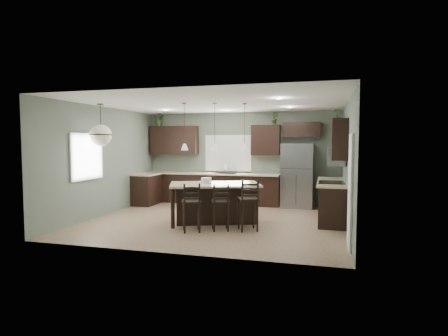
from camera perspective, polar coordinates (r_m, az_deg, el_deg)
ground at (r=9.12m, az=-1.28°, el=-8.02°), size 6.00×6.00×0.00m
pantry_door at (r=7.06m, az=18.69°, el=-3.36°), size 0.04×0.82×2.04m
window_back at (r=11.66m, az=0.66°, el=2.29°), size 1.35×0.02×1.00m
window_left at (r=9.52m, az=-20.23°, el=1.66°), size 0.02×1.10×1.00m
left_return_cabs at (r=11.60m, az=-11.75°, el=-3.26°), size 0.60×0.90×0.90m
left_return_countertop at (r=11.54m, az=-11.69°, el=-0.95°), size 0.66×0.96×0.04m
back_lower_cabs at (r=11.60m, az=-1.86°, el=-3.18°), size 4.20×0.60×0.90m
back_countertop at (r=11.53m, az=-1.89°, el=-0.87°), size 4.20×0.66×0.04m
sink_inset at (r=11.40m, az=0.27°, el=-0.85°), size 0.70×0.45×0.01m
faucet at (r=11.36m, az=0.23°, el=-0.13°), size 0.02×0.02×0.28m
back_upper_left at (r=12.08m, az=-7.61°, el=4.21°), size 1.55×0.34×0.90m
back_upper_right at (r=11.26m, az=6.39°, el=4.24°), size 0.85×0.34×0.90m
fridge_header at (r=11.15m, az=11.77°, el=5.72°), size 1.05×0.34×0.45m
right_lower_cabs at (r=9.53m, az=16.10°, el=-4.90°), size 0.60×2.35×0.90m
right_countertop at (r=9.47m, az=16.03°, el=-2.09°), size 0.66×2.35×0.04m
cooktop at (r=9.20m, az=16.05°, el=-2.11°), size 0.58×0.75×0.02m
wall_oven_front at (r=9.26m, az=14.22°, el=-5.12°), size 0.01×0.72×0.60m
right_upper_cabs at (r=9.42m, az=17.07°, el=4.14°), size 0.34×2.35×0.90m
microwave at (r=9.16m, az=16.75°, el=1.65°), size 0.40×0.75×0.40m
refrigerator at (r=11.02m, az=11.10°, el=-1.14°), size 0.90×0.74×1.85m
kitchen_island at (r=8.84m, az=-1.40°, el=-5.35°), size 2.35×1.83×0.92m
serving_dish at (r=8.76m, az=-2.71°, el=-1.93°), size 0.24×0.24×0.14m
bar_stool_left at (r=7.94m, az=-4.99°, el=-5.99°), size 0.51×0.51×1.05m
bar_stool_center at (r=8.04m, az=-0.54°, el=-5.97°), size 0.48×0.48×1.01m
bar_stool_right at (r=8.04m, az=3.68°, el=-5.62°), size 0.55×0.55×1.11m
pendant_left at (r=8.71m, az=-6.05°, el=6.29°), size 0.17×0.17×1.10m
pendant_center at (r=8.73m, az=-1.42°, el=6.31°), size 0.17×0.17×1.10m
pendant_right at (r=8.80m, az=3.16°, el=6.28°), size 0.17×0.17×1.10m
chandelier at (r=9.33m, az=-18.29°, el=6.26°), size 0.55×0.55×1.00m
plant_back_left at (r=12.27m, az=-9.82°, el=7.28°), size 0.44×0.40×0.42m
plant_back_right at (r=11.22m, az=7.73°, el=7.50°), size 0.25×0.23×0.38m
plant_right_wall at (r=10.41m, az=16.81°, el=7.61°), size 0.23×0.23×0.37m
room_shell at (r=8.92m, az=-1.30°, el=2.72°), size 6.00×6.00×6.00m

